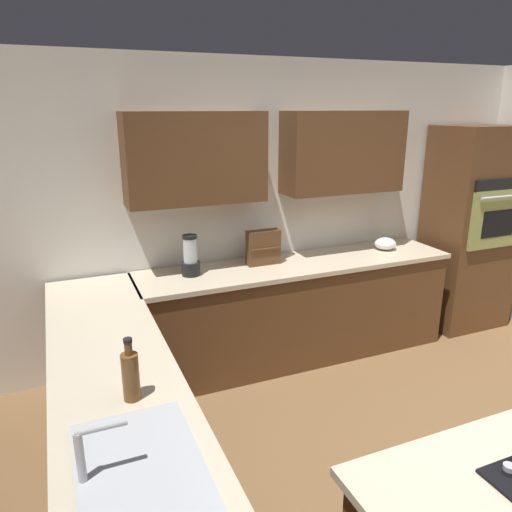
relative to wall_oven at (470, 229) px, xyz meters
name	(u,v)px	position (x,y,z in m)	size (l,w,h in m)	color
ground_plane	(437,477)	(1.85, 1.72, -1.02)	(14.00, 14.00, 0.00)	brown
wall_back	(286,196)	(1.92, -0.33, 0.41)	(6.00, 0.44, 2.60)	white
lower_cabinets_back	(297,312)	(1.95, 0.00, -0.59)	(2.80, 0.60, 0.86)	brown
countertop_back	(298,265)	(1.95, 0.00, -0.14)	(2.84, 0.64, 0.04)	beige
lower_cabinets_side	(119,439)	(3.67, 1.17, -0.59)	(0.60, 2.90, 0.86)	brown
countertop_side	(112,368)	(3.67, 1.17, -0.14)	(0.64, 2.94, 0.04)	beige
wall_oven	(470,229)	(0.00, 0.00, 0.00)	(0.80, 0.66, 2.03)	brown
sink_unit	(137,466)	(3.68, 2.01, -0.10)	(0.46, 0.70, 0.23)	#515456
blender	(191,258)	(2.90, -0.05, 0.02)	(0.15, 0.15, 0.33)	black
mixing_bowl	(385,244)	(1.00, -0.05, -0.06)	(0.21, 0.21, 0.11)	white
spice_rack	(263,247)	(2.25, -0.08, 0.03)	(0.29, 0.11, 0.30)	brown
dish_soap_bottle	(131,375)	(3.62, 1.53, 0.01)	(0.08, 0.08, 0.31)	brown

